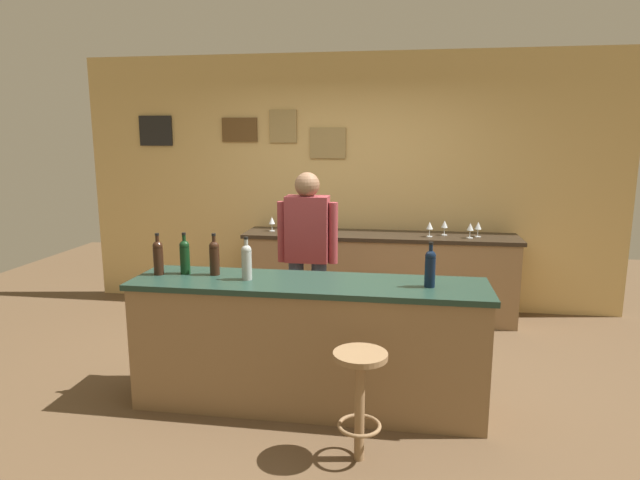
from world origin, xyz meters
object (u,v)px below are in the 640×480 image
Objects in this scene: wine_glass_b at (430,226)px; wine_glass_c at (444,225)px; bartender at (307,252)px; wine_glass_e at (478,226)px; wine_bottle_c at (214,257)px; wine_glass_a at (272,221)px; wine_bottle_d at (247,261)px; bar_stool at (360,388)px; wine_bottle_b at (185,256)px; wine_glass_d at (470,227)px; wine_bottle_e at (430,267)px; wine_bottle_a at (158,256)px; coffee_mug at (305,227)px.

wine_glass_b is 0.20m from wine_glass_c.
bartender is 10.45× the size of wine_glass_e.
wine_bottle_c is 1.97× the size of wine_glass_a.
wine_bottle_d reaches higher than wine_glass_e.
wine_glass_c is (0.65, 2.72, 0.55)m from bar_stool.
wine_glass_d is (2.24, 1.89, -0.05)m from wine_bottle_b.
wine_bottle_b reaches higher than wine_glass_b.
wine_bottle_d is 1.97× the size of wine_glass_d.
bar_stool is 2.22× the size of wine_bottle_e.
wine_bottle_d is 2.64m from wine_glass_d.
wine_glass_c is 1.00× the size of wine_glass_e.
wine_glass_a is at bearing 179.62° from wine_glass_e.
wine_bottle_e is at bearing -41.55° from bartender.
wine_glass_b is at bearing 79.34° from bar_stool.
wine_glass_e is at bearing 38.93° from wine_bottle_a.
bartender is at bearing 111.17° from bar_stool.
bar_stool is 1.76m from wine_bottle_a.
wine_bottle_b is 1.00× the size of wine_bottle_d.
wine_bottle_e is 2.03m from wine_glass_d.
bartender is 12.96× the size of coffee_mug.
bar_stool is 1.21m from wine_bottle_d.
wine_bottle_e is (0.99, -0.88, 0.12)m from bartender.
wine_bottle_b is at bearing 169.66° from wine_bottle_d.
wine_glass_b is (2.02, 1.96, -0.05)m from wine_bottle_a.
coffee_mug is (0.29, 2.04, -0.11)m from wine_bottle_c.
wine_glass_b is at bearing -172.10° from wine_glass_e.
wine_bottle_d reaches higher than bar_stool.
wine_glass_d is at bearing -5.16° from coffee_mug.
wine_bottle_b is at bearing -134.09° from bartender.
wine_bottle_e reaches higher than bar_stool.
wine_glass_b is at bearing 46.05° from wine_bottle_b.
bartender is 0.97m from wine_bottle_c.
wine_bottle_a reaches higher than coffee_mug.
wine_bottle_c is 2.07m from coffee_mug.
wine_glass_e is (2.33, 1.97, -0.05)m from wine_bottle_b.
wine_bottle_c is at bearing 0.87° from wine_bottle_b.
wine_glass_d is (2.01, 1.89, -0.05)m from wine_bottle_c.
wine_glass_c and wine_glass_e have the same top height.
wine_glass_b is 1.00× the size of wine_glass_e.
wine_bottle_a reaches higher than wine_glass_b.
wine_bottle_e reaches higher than wine_glass_c.
wine_bottle_d is 2.14m from coffee_mug.
bartender is 5.29× the size of wine_bottle_e.
wine_glass_d reaches higher than bar_stool.
bartender is 10.45× the size of wine_glass_a.
wine_bottle_b reaches higher than wine_glass_a.
wine_glass_d is (2.08, -0.10, 0.00)m from wine_glass_a.
wine_glass_e is (2.17, -0.01, 0.00)m from wine_glass_a.
wine_bottle_d is 2.45× the size of coffee_mug.
wine_bottle_d is at bearing -80.89° from wine_glass_a.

